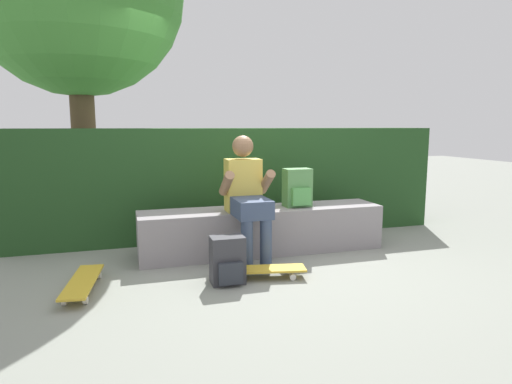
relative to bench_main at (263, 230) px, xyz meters
The scene contains 8 objects.
ground_plane 0.37m from the bench_main, 90.00° to the right, with size 24.00×24.00×0.00m, color gray.
bench_main is the anchor object (origin of this frame).
person_skater 0.53m from the bench_main, 136.21° to the right, with size 0.49×0.62×1.21m.
skateboard_near_person 0.83m from the bench_main, 109.83° to the right, with size 0.82×0.35×0.09m.
skateboard_beside_bench 1.84m from the bench_main, 159.59° to the right, with size 0.30×0.82×0.09m.
backpack_on_bench 0.57m from the bench_main, ahead, with size 0.28×0.23×0.40m.
backpack_on_ground 0.99m from the bench_main, 124.97° to the right, with size 0.28×0.23×0.40m.
hedge_row 0.99m from the bench_main, 95.86° to the left, with size 5.06×0.68×1.28m.
Camera 1 is at (-1.37, -3.98, 1.31)m, focal length 30.96 mm.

